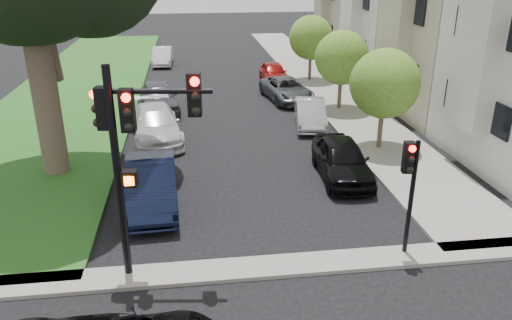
{
  "coord_description": "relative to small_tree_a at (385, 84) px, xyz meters",
  "views": [
    {
      "loc": [
        -1.93,
        -9.34,
        7.89
      ],
      "look_at": [
        0.0,
        5.0,
        2.0
      ],
      "focal_mm": 35.0,
      "sensor_mm": 36.0,
      "label": 1
    }
  ],
  "objects": [
    {
      "name": "ground",
      "position": [
        -6.2,
        -10.4,
        -2.95
      ],
      "size": [
        140.0,
        140.0,
        0.0
      ],
      "primitive_type": "plane",
      "color": "black",
      "rests_on": "ground"
    },
    {
      "name": "grass_strip",
      "position": [
        -15.2,
        13.6,
        -2.89
      ],
      "size": [
        8.0,
        44.0,
        0.12
      ],
      "primitive_type": "cube",
      "color": "#2D5822",
      "rests_on": "ground"
    },
    {
      "name": "sidewalk_right",
      "position": [
        0.55,
        13.6,
        -2.89
      ],
      "size": [
        3.5,
        44.0,
        0.12
      ],
      "primitive_type": "cube",
      "color": "gray",
      "rests_on": "ground"
    },
    {
      "name": "sidewalk_cross",
      "position": [
        -6.2,
        -8.4,
        -2.89
      ],
      "size": [
        60.0,
        1.0,
        0.12
      ],
      "primitive_type": "cube",
      "color": "gray",
      "rests_on": "ground"
    },
    {
      "name": "small_tree_a",
      "position": [
        0.0,
        0.0,
        0.0
      ],
      "size": [
        2.96,
        2.96,
        4.44
      ],
      "color": "#392A1D",
      "rests_on": "ground"
    },
    {
      "name": "small_tree_b",
      "position": [
        0.0,
        6.17,
        -0.05
      ],
      "size": [
        2.91,
        2.91,
        4.37
      ],
      "color": "#392A1D",
      "rests_on": "ground"
    },
    {
      "name": "small_tree_c",
      "position": [
        0.0,
        13.22,
        -0.03
      ],
      "size": [
        2.93,
        2.93,
        4.4
      ],
      "color": "#392A1D",
      "rests_on": "ground"
    },
    {
      "name": "traffic_signal_main",
      "position": [
        -9.55,
        -8.17,
        0.95
      ],
      "size": [
        2.77,
        0.72,
        5.66
      ],
      "color": "black",
      "rests_on": "ground"
    },
    {
      "name": "traffic_signal_secondary",
      "position": [
        -2.42,
        -8.21,
        -0.54
      ],
      "size": [
        0.45,
        0.37,
        3.46
      ],
      "color": "black",
      "rests_on": "ground"
    },
    {
      "name": "car_parked_0",
      "position": [
        -2.53,
        -2.73,
        -2.2
      ],
      "size": [
        1.99,
        4.5,
        1.5
      ],
      "primitive_type": "imported",
      "rotation": [
        0.0,
        0.0,
        -0.05
      ],
      "color": "black",
      "rests_on": "ground"
    },
    {
      "name": "car_parked_1",
      "position": [
        -2.25,
        3.62,
        -2.29
      ],
      "size": [
        2.02,
        4.19,
        1.33
      ],
      "primitive_type": "imported",
      "rotation": [
        0.0,
        0.0,
        -0.16
      ],
      "color": "#999BA0",
      "rests_on": "ground"
    },
    {
      "name": "car_parked_2",
      "position": [
        -2.49,
        8.58,
        -2.3
      ],
      "size": [
        2.89,
        5.01,
        1.31
      ],
      "primitive_type": "imported",
      "rotation": [
        0.0,
        0.0,
        0.16
      ],
      "color": "#3F4247",
      "rests_on": "ground"
    },
    {
      "name": "car_parked_3",
      "position": [
        -2.52,
        13.12,
        -2.27
      ],
      "size": [
        1.61,
        3.99,
        1.36
      ],
      "primitive_type": "imported",
      "rotation": [
        0.0,
        0.0,
        0.0
      ],
      "color": "maroon",
      "rests_on": "ground"
    },
    {
      "name": "car_parked_5",
      "position": [
        -9.61,
        -4.14,
        -2.17
      ],
      "size": [
        1.91,
        4.86,
        1.57
      ],
      "primitive_type": "imported",
      "rotation": [
        0.0,
        0.0,
        0.05
      ],
      "color": "black",
      "rests_on": "ground"
    },
    {
      "name": "car_parked_6",
      "position": [
        -9.79,
        2.58,
        -2.2
      ],
      "size": [
        2.83,
        5.46,
        1.51
      ],
      "primitive_type": "imported",
      "rotation": [
        0.0,
        0.0,
        0.14
      ],
      "color": "silver",
      "rests_on": "ground"
    },
    {
      "name": "car_parked_7",
      "position": [
        -9.86,
        7.38,
        -2.16
      ],
      "size": [
        2.56,
        4.86,
        1.58
      ],
      "primitive_type": "imported",
      "rotation": [
        0.0,
        0.0,
        0.16
      ],
      "color": "#3F4247",
      "rests_on": "ground"
    },
    {
      "name": "car_parked_9",
      "position": [
        -10.17,
        20.21,
        -2.27
      ],
      "size": [
        1.53,
        4.16,
        1.36
      ],
      "primitive_type": "imported",
      "rotation": [
        0.0,
        0.0,
        -0.02
      ],
      "color": "silver",
      "rests_on": "ground"
    }
  ]
}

